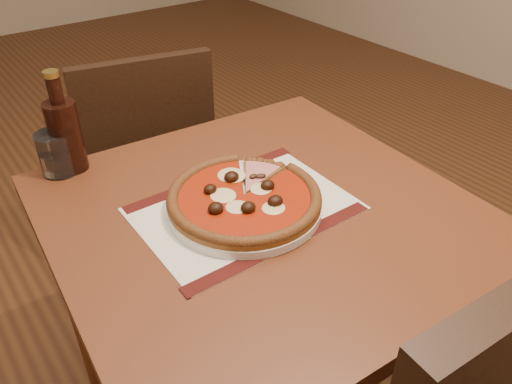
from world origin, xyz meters
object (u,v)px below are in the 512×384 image
Objects in this scene: pizza at (244,197)px; water_glass at (57,153)px; chair_far at (147,157)px; bottle at (65,133)px; plate at (244,205)px; table at (262,247)px.

pizza is 0.44m from water_glass.
chair_far is 0.59m from bottle.
pizza is 1.34× the size of bottle.
plate is 0.43m from bottle.
pizza is at bearing -58.62° from bottle.
plate is 1.35× the size of bottle.
chair_far is 2.83× the size of pizza.
table is at bearing -35.16° from pizza.
plate is 0.02m from pizza.
chair_far is at bearing 47.57° from bottle.
plate is at bearing -55.68° from water_glass.
chair_far reaches higher than pizza.
water_glass is (-0.25, 0.36, 0.02)m from pizza.
water_glass is at bearing 57.58° from chair_far.
bottle reaches higher than chair_far.
plate is at bearing 144.39° from table.
plate is at bearing 93.99° from chair_far.
chair_far reaches higher than table.
chair_far is 0.78m from pizza.
bottle is (0.03, -0.00, 0.04)m from water_glass.
plate is 0.44m from water_glass.
table is 8.98× the size of water_glass.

